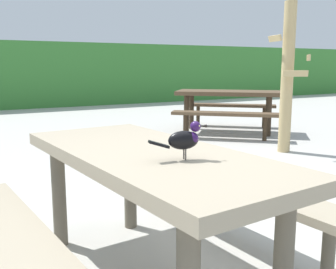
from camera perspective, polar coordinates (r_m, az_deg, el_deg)
picnic_table_foreground at (r=2.17m, az=-2.71°, el=-7.01°), size 1.83×1.86×0.74m
bird_grackle at (r=1.89m, az=2.52°, el=-0.58°), size 0.28×0.11×0.18m
picnic_table_mid_left at (r=7.15m, az=8.62°, el=4.73°), size 2.39×2.39×0.74m
stalk_post_right_side at (r=5.65m, az=16.76°, el=7.82°), size 0.61×0.56×2.02m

